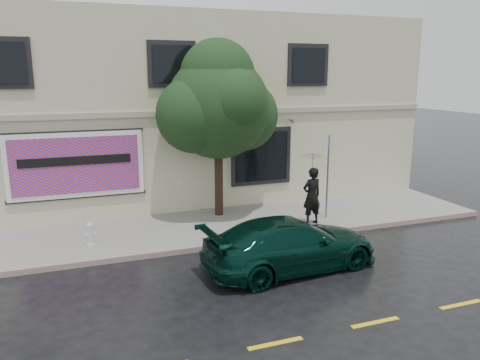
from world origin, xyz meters
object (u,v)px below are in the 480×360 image
object	(u,v)px
car	(291,244)
pedestrian	(312,196)
fire_hydrant	(90,235)
street_tree	(218,107)

from	to	relation	value
car	pedestrian	xyz separation A→B (m)	(2.06, 2.71, 0.41)
pedestrian	fire_hydrant	distance (m)	6.83
pedestrian	street_tree	distance (m)	4.20
pedestrian	street_tree	xyz separation A→B (m)	(-2.49, 1.99, 2.74)
street_tree	fire_hydrant	bearing A→B (deg)	-158.85
pedestrian	car	bearing A→B (deg)	44.59
fire_hydrant	street_tree	bearing A→B (deg)	32.68
street_tree	car	bearing A→B (deg)	-84.75
car	fire_hydrant	size ratio (longest dim) A/B	6.57
car	fire_hydrant	xyz separation A→B (m)	(-4.74, 3.03, -0.18)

